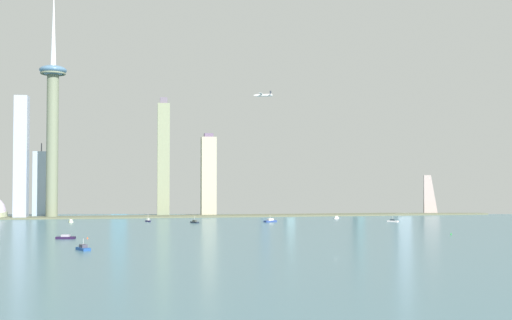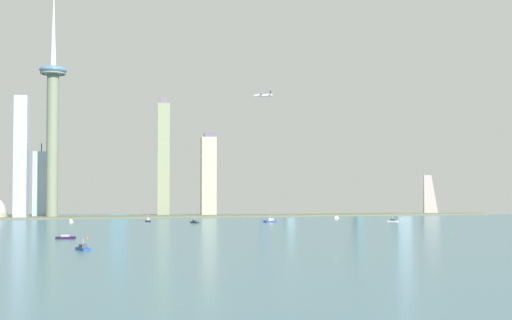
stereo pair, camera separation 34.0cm
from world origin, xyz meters
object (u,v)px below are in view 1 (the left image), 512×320
object	(u,v)px
skyscraper_0	(430,194)
boat_2	(83,248)
skyscraper_8	(21,157)
boat_6	(393,221)
skyscraper_9	(208,176)
boat_3	(148,220)
skyscraper_3	(359,184)
boat_1	(270,221)
skyscraper_5	(41,184)
boat_0	(195,222)
boat_7	(337,218)
skyscraper_6	(265,181)
skyscraper_2	(289,194)
skyscraper_1	(163,158)
skyscraper_4	(402,162)
boat_4	(66,237)
channel_buoy_0	(87,238)
boat_5	(71,221)
skyscraper_7	(119,177)
observation_tower	(53,114)
airplane	(261,95)

from	to	relation	value
skyscraper_0	boat_2	size ratio (longest dim) A/B	4.92
skyscraper_8	boat_6	world-z (taller)	skyscraper_8
skyscraper_9	boat_3	size ratio (longest dim) A/B	12.02
skyscraper_3	boat_1	bearing A→B (deg)	-134.33
skyscraper_8	skyscraper_0	bearing A→B (deg)	1.03
skyscraper_5	boat_0	size ratio (longest dim) A/B	8.56
boat_7	skyscraper_5	bearing A→B (deg)	-81.77
skyscraper_0	skyscraper_6	size ratio (longest dim) A/B	0.62
skyscraper_2	skyscraper_5	world-z (taller)	skyscraper_5
skyscraper_2	boat_3	world-z (taller)	skyscraper_2
skyscraper_1	skyscraper_4	distance (m)	387.14
boat_4	channel_buoy_0	size ratio (longest dim) A/B	8.92
skyscraper_4	boat_5	xyz separation A→B (m)	(-508.72, -121.60, -83.41)
skyscraper_1	channel_buoy_0	world-z (taller)	skyscraper_1
skyscraper_7	boat_1	world-z (taller)	skyscraper_7
observation_tower	boat_3	xyz separation A→B (m)	(138.04, -105.42, -149.84)
skyscraper_8	skyscraper_1	bearing A→B (deg)	11.07
boat_5	boat_6	distance (m)	421.01
observation_tower	skyscraper_1	size ratio (longest dim) A/B	1.86
channel_buoy_0	boat_3	bearing A→B (deg)	76.28
observation_tower	skyscraper_8	world-z (taller)	observation_tower
observation_tower	boat_5	distance (m)	185.08
boat_5	channel_buoy_0	size ratio (longest dim) A/B	6.45
skyscraper_3	airplane	distance (m)	220.46
skyscraper_6	skyscraper_1	bearing A→B (deg)	-158.71
channel_buoy_0	boat_6	bearing A→B (deg)	24.54
boat_1	boat_4	size ratio (longest dim) A/B	1.03
skyscraper_0	skyscraper_1	bearing A→B (deg)	176.21
skyscraper_5	airplane	distance (m)	367.68
boat_1	skyscraper_5	bearing A→B (deg)	121.34
skyscraper_1	boat_1	distance (m)	236.18
observation_tower	skyscraper_4	world-z (taller)	observation_tower
skyscraper_2	airplane	size ratio (longest dim) A/B	1.82
boat_4	boat_5	xyz separation A→B (m)	(-23.16, 230.49, -0.09)
boat_2	boat_0	bearing A→B (deg)	-49.39
channel_buoy_0	skyscraper_8	bearing A→B (deg)	110.69
boat_7	channel_buoy_0	distance (m)	402.44
skyscraper_7	boat_5	world-z (taller)	skyscraper_7
skyscraper_1	boat_0	bearing A→B (deg)	-78.23
skyscraper_5	skyscraper_7	size ratio (longest dim) A/B	0.90
skyscraper_8	boat_0	xyz separation A→B (m)	(238.87, -134.20, -86.57)
skyscraper_6	boat_3	distance (m)	289.80
skyscraper_1	skyscraper_3	bearing A→B (deg)	3.40
skyscraper_1	skyscraper_9	xyz separation A→B (m)	(68.78, -14.77, -26.80)
skyscraper_4	skyscraper_5	bearing A→B (deg)	177.30
skyscraper_8	boat_3	distance (m)	223.17
skyscraper_9	boat_1	size ratio (longest dim) A/B	6.81
skyscraper_6	boat_5	distance (m)	361.64
boat_0	airplane	world-z (taller)	airplane
boat_0	boat_6	world-z (taller)	boat_0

